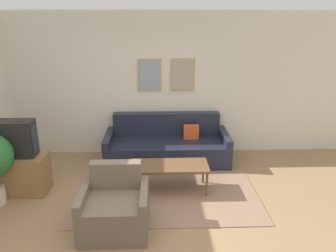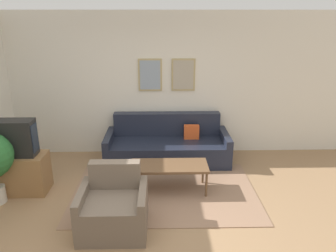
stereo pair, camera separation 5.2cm
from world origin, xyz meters
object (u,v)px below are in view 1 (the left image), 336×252
Objects in this scene: couch at (167,146)px; armchair at (115,209)px; tv at (15,139)px; coffee_table at (170,167)px.

armchair is (-0.73, -2.07, -0.00)m from couch.
tv is at bearing -154.16° from couch.
armchair is at bearing -32.00° from tv.
couch is 1.14m from coffee_table.
coffee_table is 1.40× the size of armchair.
coffee_table is at bearing -89.85° from couch.
coffee_table is 2.01× the size of tv.
tv is at bearing 142.19° from armchair.
couch is 2.60m from tv.
armchair is at bearing -109.32° from couch.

